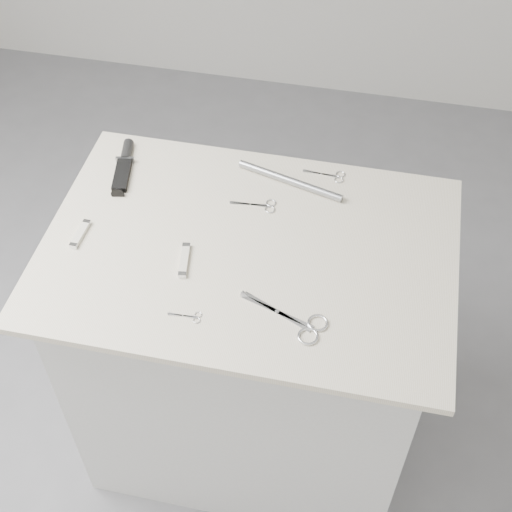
% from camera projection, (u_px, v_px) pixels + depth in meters
% --- Properties ---
extents(ground, '(4.00, 4.00, 0.01)m').
position_uv_depth(ground, '(251.00, 431.00, 2.41)').
color(ground, gray).
rests_on(ground, ground).
extents(plinth, '(0.90, 0.60, 0.90)m').
position_uv_depth(plinth, '(250.00, 356.00, 2.07)').
color(plinth, silver).
rests_on(plinth, ground).
extents(display_board, '(1.00, 0.70, 0.02)m').
position_uv_depth(display_board, '(248.00, 250.00, 1.73)').
color(display_board, beige).
rests_on(display_board, plinth).
extents(large_shears, '(0.21, 0.12, 0.01)m').
position_uv_depth(large_shears, '(300.00, 323.00, 1.57)').
color(large_shears, silver).
rests_on(large_shears, display_board).
extents(embroidery_scissors_a, '(0.12, 0.05, 0.00)m').
position_uv_depth(embroidery_scissors_a, '(262.00, 205.00, 1.81)').
color(embroidery_scissors_a, silver).
rests_on(embroidery_scissors_a, display_board).
extents(embroidery_scissors_b, '(0.11, 0.05, 0.00)m').
position_uv_depth(embroidery_scissors_b, '(331.00, 176.00, 1.89)').
color(embroidery_scissors_b, silver).
rests_on(embroidery_scissors_b, display_board).
extents(tiny_scissors, '(0.08, 0.03, 0.00)m').
position_uv_depth(tiny_scissors, '(189.00, 317.00, 1.58)').
color(tiny_scissors, silver).
rests_on(tiny_scissors, display_board).
extents(sheathed_knife, '(0.07, 0.20, 0.02)m').
position_uv_depth(sheathed_knife, '(124.00, 164.00, 1.91)').
color(sheathed_knife, black).
rests_on(sheathed_knife, display_board).
extents(pocket_knife_a, '(0.04, 0.11, 0.01)m').
position_uv_depth(pocket_knife_a, '(184.00, 260.00, 1.69)').
color(pocket_knife_a, beige).
rests_on(pocket_knife_a, display_board).
extents(pocket_knife_b, '(0.02, 0.09, 0.01)m').
position_uv_depth(pocket_knife_b, '(80.00, 234.00, 1.74)').
color(pocket_knife_b, beige).
rests_on(pocket_knife_b, display_board).
extents(metal_rail, '(0.29, 0.10, 0.02)m').
position_uv_depth(metal_rail, '(290.00, 181.00, 1.86)').
color(metal_rail, '#919499').
rests_on(metal_rail, display_board).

